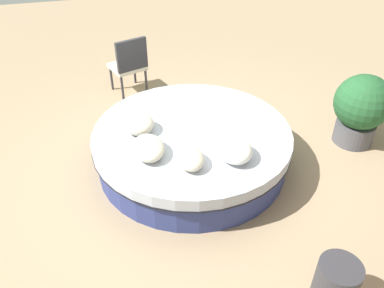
# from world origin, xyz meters

# --- Properties ---
(ground_plane) EXTENTS (16.00, 16.00, 0.00)m
(ground_plane) POSITION_xyz_m (0.00, 0.00, 0.00)
(ground_plane) COLOR #9E8466
(round_bed) EXTENTS (2.48, 2.48, 0.52)m
(round_bed) POSITION_xyz_m (0.00, 0.00, 0.27)
(round_bed) COLOR navy
(round_bed) RESTS_ON ground_plane
(throw_pillow_0) EXTENTS (0.41, 0.37, 0.20)m
(throw_pillow_0) POSITION_xyz_m (0.15, 0.63, 0.62)
(throw_pillow_0) COLOR beige
(throw_pillow_0) RESTS_ON round_bed
(throw_pillow_1) EXTENTS (0.50, 0.36, 0.19)m
(throw_pillow_1) POSITION_xyz_m (-0.34, 0.60, 0.61)
(throw_pillow_1) COLOR beige
(throw_pillow_1) RESTS_ON round_bed
(throw_pillow_2) EXTENTS (0.42, 0.31, 0.18)m
(throw_pillow_2) POSITION_xyz_m (-0.63, 0.19, 0.61)
(throw_pillow_2) COLOR beige
(throw_pillow_2) RESTS_ON round_bed
(throw_pillow_3) EXTENTS (0.48, 0.40, 0.22)m
(throw_pillow_3) POSITION_xyz_m (-0.63, -0.31, 0.63)
(throw_pillow_3) COLOR white
(throw_pillow_3) RESTS_ON round_bed
(patio_chair) EXTENTS (0.64, 0.66, 0.98)m
(patio_chair) POSITION_xyz_m (2.09, 0.50, 0.56)
(patio_chair) COLOR #333338
(patio_chair) RESTS_ON ground_plane
(planter) EXTENTS (0.74, 0.74, 1.00)m
(planter) POSITION_xyz_m (-0.09, -2.31, 0.55)
(planter) COLOR #4C4C51
(planter) RESTS_ON ground_plane
(side_table) EXTENTS (0.37, 0.37, 0.52)m
(side_table) POSITION_xyz_m (-2.23, -0.69, 0.26)
(side_table) COLOR #333338
(side_table) RESTS_ON ground_plane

